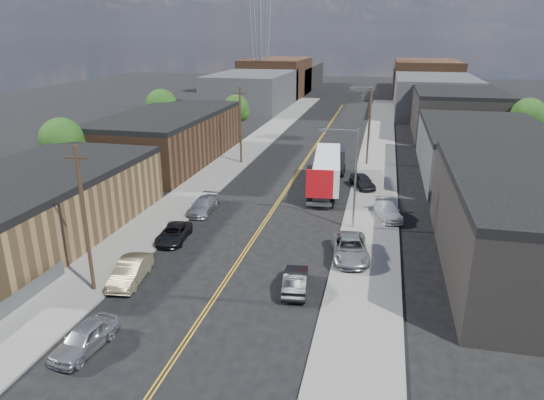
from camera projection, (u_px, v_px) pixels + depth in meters
The scene contains 32 objects.
ground at pixel (317, 143), 76.99m from camera, with size 260.00×260.00×0.00m, color black.
centerline at pixel (302, 167), 63.17m from camera, with size 0.32×120.00×0.01m, color gold.
sidewalk_left at pixel (232, 162), 65.16m from camera, with size 5.00×140.00×0.15m, color slate.
sidewalk_right at pixel (376, 171), 61.13m from camera, with size 5.00×140.00×0.15m, color slate.
warehouse_tan at pixel (40, 203), 41.20m from camera, with size 12.00×22.00×5.60m.
warehouse_brown at pixel (169, 137), 65.00m from camera, with size 12.00×26.00×6.60m.
industrial_right_b at pixel (483, 151), 58.43m from camera, with size 14.00×24.00×6.10m.
industrial_right_c at pixel (457, 112), 82.15m from camera, with size 14.00×22.00×7.60m.
skyline_left_a at pixel (253, 90), 112.20m from camera, with size 16.00×30.00×8.00m, color #323234.
skyline_right_a at pixel (433, 95), 103.70m from camera, with size 16.00×30.00×8.00m, color #323234.
skyline_left_b at pixel (276, 77), 134.92m from camera, with size 16.00×26.00×10.00m, color #462D1C.
skyline_right_b at pixel (426, 80), 126.42m from camera, with size 16.00×26.00×10.00m, color #462D1C.
skyline_left_c at pixel (290, 77), 153.84m from camera, with size 16.00×40.00×7.00m, color black.
skyline_right_c at pixel (421, 79), 145.34m from camera, with size 16.00×40.00×7.00m, color black.
streetlight_near at pixel (351, 171), 41.39m from camera, with size 3.39×0.25×9.00m.
streetlight_far at pixel (368, 111), 73.65m from camera, with size 3.39×0.25×9.00m.
utility_pole_left_near at pixel (85, 220), 30.98m from camera, with size 1.60×0.26×10.00m.
utility_pole_left_far at pixel (240, 125), 63.24m from camera, with size 1.60×0.26×10.00m.
utility_pole_right at pixel (369, 126), 62.52m from camera, with size 1.60×0.26×10.00m.
tree_left_near at pixel (63, 143), 52.75m from camera, with size 4.85×4.76×7.91m.
tree_left_mid at pixel (162, 108), 75.69m from camera, with size 5.10×5.04×8.37m.
tree_left_far at pixel (236, 109), 80.31m from camera, with size 4.35×4.20×6.97m.
tree_right_far at pixel (528, 117), 68.93m from camera, with size 4.85×4.76×7.91m.
semi_truck at pixel (329, 167), 54.02m from camera, with size 3.77×15.75×4.07m.
car_left_a at pixel (85, 338), 26.30m from camera, with size 1.76×4.37×1.49m, color #A7A9AC.
car_left_b at pixel (130, 271), 33.60m from camera, with size 1.70×4.87×1.60m, color #887B59.
car_left_c at pixel (174, 233), 40.36m from camera, with size 2.16×4.68×1.30m, color black.
car_left_d at pixel (203, 205), 46.78m from camera, with size 2.01×4.95×1.44m, color #9C9EA1.
car_right_oncoming at pixel (296, 280), 32.51m from camera, with size 1.55×4.45×1.47m, color black.
car_right_lot_a at pixel (350, 248), 36.89m from camera, with size 2.65×5.74×1.59m, color #999B9E.
car_right_lot_b at pixel (388, 211), 44.96m from camera, with size 1.91×4.70×1.36m, color silver.
car_right_lot_c at pixel (363, 181), 53.86m from camera, with size 1.78×4.44×1.51m, color black.
Camera 1 is at (9.97, -15.46, 16.40)m, focal length 32.00 mm.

